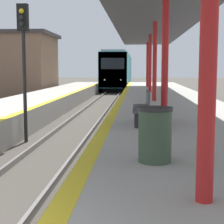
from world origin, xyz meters
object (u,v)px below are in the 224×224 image
signal_mid (23,47)px  trash_bin (155,134)px  train (119,70)px  bench (143,107)px

signal_mid → trash_bin: bearing=-56.6°
signal_mid → trash_bin: size_ratio=5.04×
train → trash_bin: bearing=-86.2°
signal_mid → bench: bearing=-26.5°
signal_mid → bench: 4.78m
train → signal_mid: size_ratio=5.04×
train → signal_mid: 36.20m
train → trash_bin: 42.50m
train → bench: (2.66, -38.15, -0.78)m
trash_bin → bench: 4.26m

